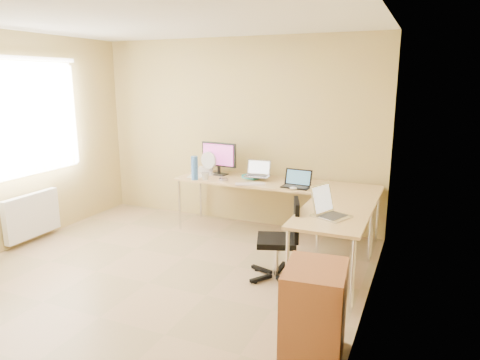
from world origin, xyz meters
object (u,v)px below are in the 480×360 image
at_px(water_bottle, 195,168).
at_px(office_chair, 277,232).
at_px(laptop_return, 332,205).
at_px(laptop_center, 257,169).
at_px(desk_fan, 210,164).
at_px(desk_return, 333,246).
at_px(monitor, 219,159).
at_px(desk_main, 275,209).
at_px(laptop_black, 296,179).
at_px(cabinet, 314,314).
at_px(keyboard, 250,184).
at_px(mug, 205,176).

bearing_deg(water_bottle, office_chair, -31.86).
bearing_deg(office_chair, laptop_return, -16.32).
bearing_deg(water_bottle, laptop_center, 22.06).
height_order(laptop_center, laptop_return, laptop_center).
distance_m(desk_fan, laptop_return, 2.31).
relative_size(desk_fan, laptop_return, 0.82).
height_order(desk_return, desk_fan, desk_fan).
distance_m(laptop_center, water_bottle, 0.83).
xyz_separation_m(laptop_return, office_chair, (-0.55, -0.03, -0.35)).
bearing_deg(monitor, desk_fan, -146.12).
relative_size(desk_main, laptop_black, 7.70).
height_order(laptop_black, cabinet, laptop_black).
distance_m(laptop_center, cabinet, 2.81).
bearing_deg(laptop_black, keyboard, -166.63).
relative_size(laptop_black, desk_fan, 1.13).
bearing_deg(monitor, office_chair, -39.16).
height_order(desk_return, mug, mug).
bearing_deg(desk_return, laptop_center, 140.53).
height_order(mug, desk_fan, desk_fan).
bearing_deg(laptop_center, mug, -162.31).
height_order(laptop_center, water_bottle, water_bottle).
relative_size(desk_return, office_chair, 1.52).
bearing_deg(laptop_center, desk_fan, 171.70).
height_order(desk_main, monitor, monitor).
distance_m(desk_return, mug, 2.05).
height_order(laptop_black, desk_fan, desk_fan).
bearing_deg(mug, desk_fan, 104.95).
bearing_deg(desk_return, keyboard, 149.11).
height_order(monitor, water_bottle, monitor).
bearing_deg(desk_return, laptop_return, -87.99).
bearing_deg(keyboard, monitor, 125.40).
height_order(desk_return, water_bottle, water_bottle).
bearing_deg(laptop_center, desk_return, -45.10).
relative_size(desk_main, laptop_return, 7.18).
bearing_deg(laptop_return, laptop_center, 69.91).
relative_size(desk_main, mug, 24.56).
xyz_separation_m(desk_return, desk_fan, (-1.95, 1.05, 0.52)).
distance_m(desk_main, mug, 1.02).
relative_size(mug, desk_fan, 0.35).
height_order(laptop_center, cabinet, laptop_center).
height_order(monitor, desk_fan, monitor).
height_order(desk_main, office_chair, office_chair).
relative_size(desk_main, laptop_center, 8.27).
xyz_separation_m(keyboard, laptop_return, (1.22, -0.91, 0.11)).
height_order(mug, water_bottle, water_bottle).
bearing_deg(keyboard, laptop_center, 69.55).
bearing_deg(cabinet, laptop_center, 114.20).
xyz_separation_m(laptop_black, mug, (-1.22, -0.09, -0.06)).
relative_size(mug, laptop_return, 0.29).
relative_size(monitor, water_bottle, 1.69).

